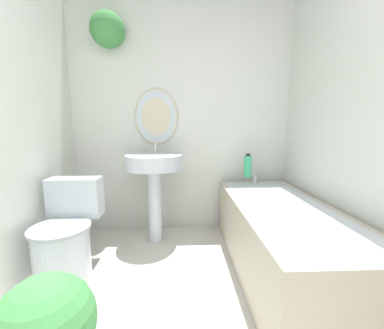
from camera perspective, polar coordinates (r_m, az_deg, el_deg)
name	(u,v)px	position (r m, az deg, el deg)	size (l,w,h in m)	color
wall_back	(175,111)	(2.53, -4.15, 12.80)	(2.37, 0.32, 2.40)	silver
wall_right	(380,111)	(1.77, 38.69, 10.18)	(0.06, 2.42, 2.40)	silver
toilet	(66,237)	(2.05, -28.20, -15.29)	(0.41, 0.56, 0.70)	silver
pedestal_sink	(154,173)	(2.25, -9.14, -1.98)	(0.54, 0.54, 0.95)	silver
bathtub	(282,237)	(1.99, 20.92, -16.15)	(0.70, 1.61, 0.61)	#B2A893
shampoo_bottle	(248,166)	(2.46, 13.35, -0.32)	(0.07, 0.07, 0.23)	#38B275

